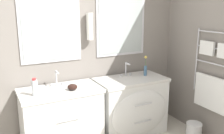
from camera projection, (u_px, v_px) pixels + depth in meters
wall_back at (62, 42)px, 3.20m from camera, size 5.08×0.17×2.60m
wall_right at (217, 44)px, 3.18m from camera, size 0.13×3.49×2.60m
vanity_left at (62, 120)px, 3.05m from camera, size 0.96×0.60×0.80m
vanity_right at (132, 105)px, 3.49m from camera, size 0.96×0.60×0.80m
faucet_left at (57, 79)px, 3.07m from camera, size 0.17×0.12×0.20m
faucet_right at (126, 69)px, 3.52m from camera, size 0.17×0.12×0.20m
toiletry_bottle at (35, 87)px, 2.75m from camera, size 0.07×0.07×0.20m
amenity_bowl at (72, 87)px, 2.95m from camera, size 0.12×0.12×0.07m
flower_vase at (145, 68)px, 3.55m from camera, size 0.04×0.04×0.29m
waste_bin at (194, 130)px, 3.40m from camera, size 0.21×0.21×0.22m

